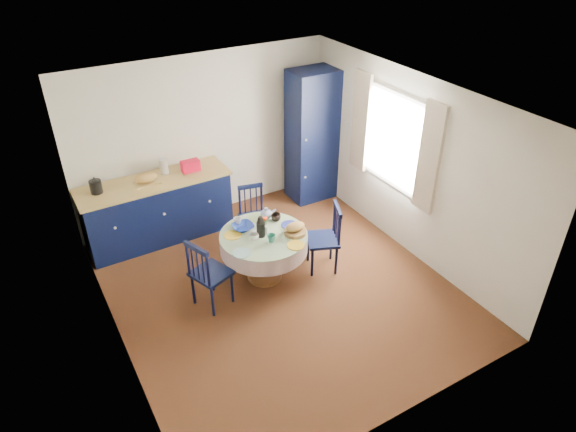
# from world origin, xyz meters

# --- Properties ---
(floor) EXTENTS (4.50, 4.50, 0.00)m
(floor) POSITION_xyz_m (0.00, 0.00, 0.00)
(floor) COLOR black
(floor) RESTS_ON ground
(ceiling) EXTENTS (4.50, 4.50, 0.00)m
(ceiling) POSITION_xyz_m (0.00, 0.00, 2.50)
(ceiling) COLOR white
(ceiling) RESTS_ON wall_back
(wall_back) EXTENTS (4.00, 0.02, 2.50)m
(wall_back) POSITION_xyz_m (0.00, 2.25, 1.25)
(wall_back) COLOR silver
(wall_back) RESTS_ON floor
(wall_left) EXTENTS (0.02, 4.50, 2.50)m
(wall_left) POSITION_xyz_m (-2.00, 0.00, 1.25)
(wall_left) COLOR silver
(wall_left) RESTS_ON floor
(wall_right) EXTENTS (0.02, 4.50, 2.50)m
(wall_right) POSITION_xyz_m (2.00, 0.00, 1.25)
(wall_right) COLOR silver
(wall_right) RESTS_ON floor
(window) EXTENTS (0.10, 1.74, 1.45)m
(window) POSITION_xyz_m (1.95, 0.30, 1.52)
(window) COLOR white
(window) RESTS_ON wall_right
(kitchen_counter) EXTENTS (2.13, 0.68, 1.19)m
(kitchen_counter) POSITION_xyz_m (-0.94, 1.90, 0.49)
(kitchen_counter) COLOR black
(kitchen_counter) RESTS_ON floor
(pantry_cabinet) EXTENTS (0.75, 0.55, 2.13)m
(pantry_cabinet) POSITION_xyz_m (1.66, 1.85, 1.06)
(pantry_cabinet) COLOR black
(pantry_cabinet) RESTS_ON floor
(dining_table) EXTENTS (1.12, 1.12, 0.95)m
(dining_table) POSITION_xyz_m (-0.04, 0.30, 0.56)
(dining_table) COLOR brown
(dining_table) RESTS_ON floor
(chair_left) EXTENTS (0.53, 0.54, 0.95)m
(chair_left) POSITION_xyz_m (-0.88, 0.16, 0.48)
(chair_left) COLOR black
(chair_left) RESTS_ON floor
(chair_far) EXTENTS (0.46, 0.45, 0.88)m
(chair_far) POSITION_xyz_m (0.20, 1.09, 0.45)
(chair_far) COLOR black
(chair_far) RESTS_ON floor
(chair_right) EXTENTS (0.53, 0.54, 0.94)m
(chair_right) POSITION_xyz_m (0.75, 0.08, 0.48)
(chair_right) COLOR black
(chair_right) RESTS_ON floor
(mug_a) EXTENTS (0.12, 0.12, 0.09)m
(mug_a) POSITION_xyz_m (-0.21, 0.25, 0.72)
(mug_a) COLOR silver
(mug_a) RESTS_ON dining_table
(mug_b) EXTENTS (0.11, 0.11, 0.10)m
(mug_b) POSITION_xyz_m (-0.04, 0.12, 0.73)
(mug_b) COLOR #2E7D6C
(mug_b) RESTS_ON dining_table
(mug_c) EXTENTS (0.13, 0.13, 0.10)m
(mug_c) POSITION_xyz_m (0.25, 0.51, 0.72)
(mug_c) COLOR black
(mug_c) RESTS_ON dining_table
(mug_d) EXTENTS (0.11, 0.11, 0.10)m
(mug_d) POSITION_xyz_m (-0.24, 0.67, 0.72)
(mug_d) COLOR silver
(mug_d) RESTS_ON dining_table
(cobalt_bowl) EXTENTS (0.27, 0.27, 0.07)m
(cobalt_bowl) POSITION_xyz_m (-0.22, 0.54, 0.71)
(cobalt_bowl) COLOR navy
(cobalt_bowl) RESTS_ON dining_table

